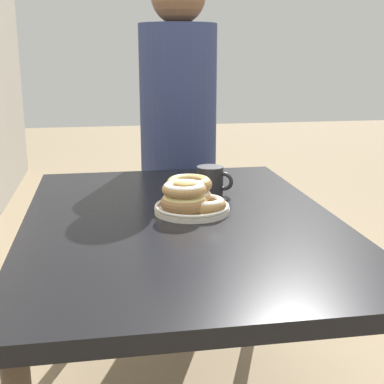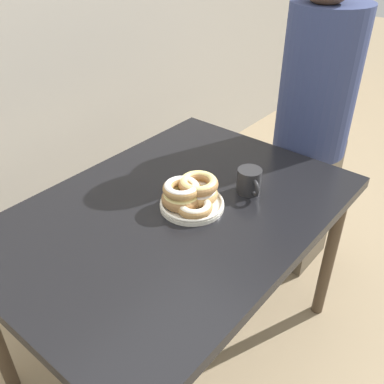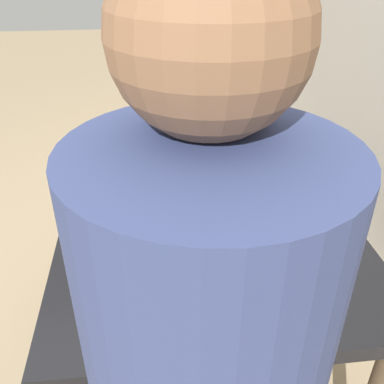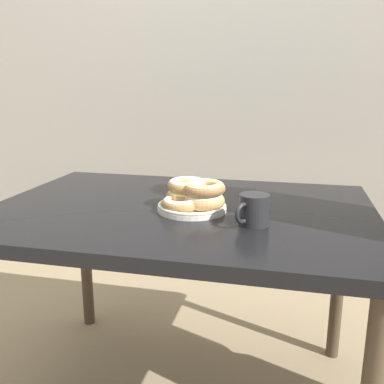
{
  "view_description": "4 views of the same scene",
  "coord_description": "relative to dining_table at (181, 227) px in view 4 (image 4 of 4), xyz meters",
  "views": [
    {
      "loc": [
        -1.39,
        0.34,
        1.16
      ],
      "look_at": [
        0.05,
        0.1,
        0.77
      ],
      "focal_mm": 50.0,
      "sensor_mm": 36.0,
      "label": 1
    },
    {
      "loc": [
        -0.85,
        -0.63,
        1.54
      ],
      "look_at": [
        0.05,
        0.1,
        0.77
      ],
      "focal_mm": 40.0,
      "sensor_mm": 36.0,
      "label": 2
    },
    {
      "loc": [
        1.15,
        -0.02,
        1.44
      ],
      "look_at": [
        0.05,
        0.1,
        0.77
      ],
      "focal_mm": 40.0,
      "sensor_mm": 36.0,
      "label": 3
    },
    {
      "loc": [
        0.34,
        -1.14,
        1.09
      ],
      "look_at": [
        0.05,
        0.1,
        0.77
      ],
      "focal_mm": 40.0,
      "sensor_mm": 36.0,
      "label": 4
    }
  ],
  "objects": [
    {
      "name": "donut_plate",
      "position": [
        0.05,
        -0.03,
        0.11
      ],
      "size": [
        0.24,
        0.22,
        0.09
      ],
      "color": "silver",
      "rests_on": "dining_table"
    },
    {
      "name": "dining_table",
      "position": [
        0.0,
        0.0,
        0.0
      ],
      "size": [
        1.21,
        0.86,
        0.71
      ],
      "color": "black",
      "rests_on": "ground_plane"
    },
    {
      "name": "coffee_mug",
      "position": [
        0.24,
        -0.13,
        0.11
      ],
      "size": [
        0.09,
        0.11,
        0.09
      ],
      "color": "#232326",
      "rests_on": "dining_table"
    },
    {
      "name": "wall_back",
      "position": [
        0.0,
        0.98,
        0.66
      ],
      "size": [
        8.0,
        0.05,
        2.6
      ],
      "color": "#9E998E",
      "rests_on": "ground_plane"
    }
  ]
}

